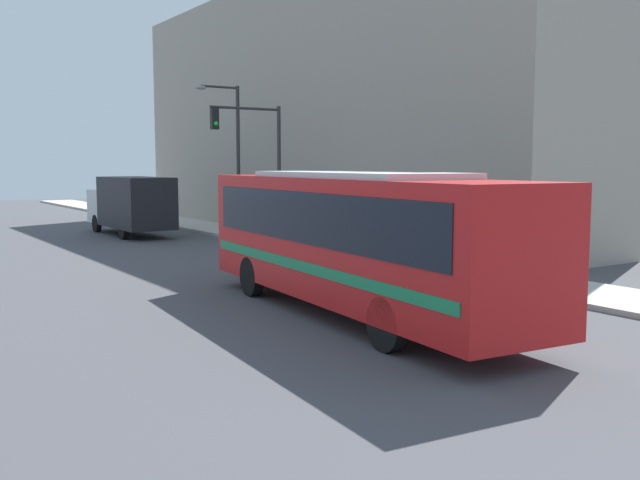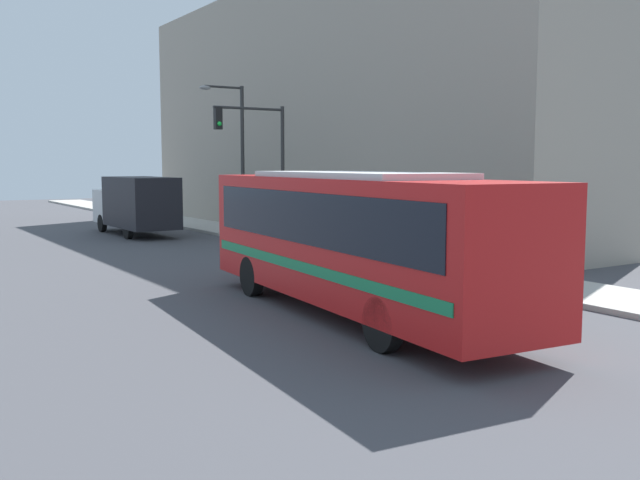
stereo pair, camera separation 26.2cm
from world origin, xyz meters
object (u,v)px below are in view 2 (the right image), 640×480
object	(u,v)px
fire_hydrant	(391,252)
street_lamp	(237,147)
pedestrian_near_corner	(319,220)
parking_meter	(317,226)
city_bus	(354,233)
delivery_truck	(135,203)
traffic_light_pole	(261,150)

from	to	relation	value
fire_hydrant	street_lamp	size ratio (longest dim) A/B	0.11
pedestrian_near_corner	parking_meter	bearing A→B (deg)	-124.37
city_bus	delivery_truck	size ratio (longest dim) A/B	1.56
fire_hydrant	pedestrian_near_corner	bearing A→B (deg)	78.66
delivery_truck	parking_meter	xyz separation A→B (m)	(3.76, -10.79, -0.53)
fire_hydrant	traffic_light_pole	bearing A→B (deg)	96.81
parking_meter	pedestrian_near_corner	size ratio (longest dim) A/B	0.72
fire_hydrant	pedestrian_near_corner	world-z (taller)	pedestrian_near_corner
pedestrian_near_corner	traffic_light_pole	bearing A→B (deg)	155.48
street_lamp	pedestrian_near_corner	world-z (taller)	street_lamp
traffic_light_pole	street_lamp	xyz separation A→B (m)	(0.88, 4.01, 0.20)
parking_meter	pedestrian_near_corner	distance (m)	2.36
city_bus	street_lamp	distance (m)	18.48
city_bus	parking_meter	distance (m)	11.93
traffic_light_pole	delivery_truck	bearing A→B (deg)	110.01
parking_meter	street_lamp	size ratio (longest dim) A/B	0.19
street_lamp	parking_meter	bearing A→B (deg)	-89.73
city_bus	pedestrian_near_corner	world-z (taller)	city_bus
delivery_truck	parking_meter	bearing A→B (deg)	-70.77
fire_hydrant	parking_meter	size ratio (longest dim) A/B	0.56
parking_meter	traffic_light_pole	bearing A→B (deg)	107.13
pedestrian_near_corner	street_lamp	bearing A→B (deg)	105.14
traffic_light_pole	parking_meter	size ratio (longest dim) A/B	4.37
delivery_truck	pedestrian_near_corner	world-z (taller)	delivery_truck
fire_hydrant	street_lamp	bearing A→B (deg)	90.16
delivery_truck	fire_hydrant	world-z (taller)	delivery_truck
city_bus	traffic_light_pole	size ratio (longest dim) A/B	1.94
delivery_truck	traffic_light_pole	bearing A→B (deg)	-69.99
pedestrian_near_corner	city_bus	bearing A→B (deg)	-119.45
traffic_light_pole	parking_meter	distance (m)	4.35
traffic_light_pole	pedestrian_near_corner	xyz separation A→B (m)	(2.24, -1.02, -3.00)
delivery_truck	pedestrian_near_corner	bearing A→B (deg)	-60.06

